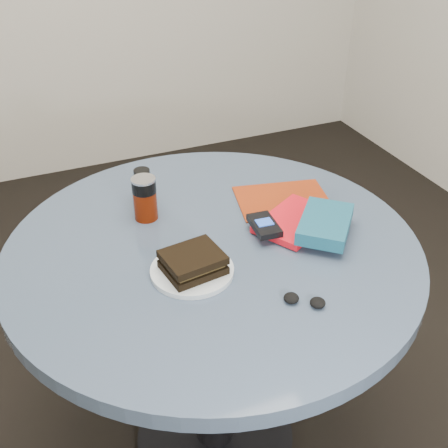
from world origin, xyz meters
name	(u,v)px	position (x,y,z in m)	size (l,w,h in m)	color
ground	(215,438)	(0.00, 0.00, 0.00)	(4.00, 4.00, 0.00)	black
table	(213,296)	(0.00, 0.00, 0.59)	(1.00, 1.00, 0.75)	black
plate	(192,271)	(-0.08, -0.08, 0.76)	(0.19, 0.19, 0.01)	silver
sandwich	(193,262)	(-0.08, -0.09, 0.78)	(0.14, 0.12, 0.04)	black
soda_can	(145,198)	(-0.11, 0.18, 0.81)	(0.08, 0.08, 0.11)	#5D1704
pepper_grinder	(143,186)	(-0.10, 0.25, 0.80)	(0.05, 0.05, 0.10)	brown
magazine	(283,200)	(0.25, 0.11, 0.75)	(0.24, 0.18, 0.00)	maroon
red_book	(295,221)	(0.22, 0.00, 0.76)	(0.20, 0.13, 0.02)	red
novel	(325,224)	(0.26, -0.08, 0.79)	(0.18, 0.11, 0.03)	navy
mp3_player	(264,225)	(0.13, -0.01, 0.78)	(0.07, 0.11, 0.02)	black
headphones	(304,300)	(0.10, -0.27, 0.76)	(0.09, 0.08, 0.02)	black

